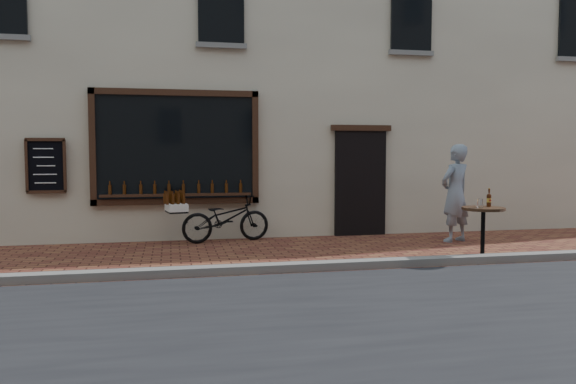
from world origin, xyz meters
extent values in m
plane|color=#5C281D|center=(0.00, 0.00, 0.00)|extent=(90.00, 90.00, 0.00)
cube|color=slate|center=(0.00, 0.20, 0.06)|extent=(90.00, 0.25, 0.12)
cube|color=beige|center=(0.00, 6.50, 5.00)|extent=(28.00, 6.00, 10.00)
cube|color=black|center=(-1.90, 3.45, 1.85)|extent=(3.00, 0.06, 2.00)
cube|color=black|center=(-1.90, 3.43, 2.91)|extent=(3.24, 0.10, 0.12)
cube|color=black|center=(-1.90, 3.43, 0.79)|extent=(3.24, 0.10, 0.12)
cube|color=black|center=(-3.46, 3.43, 1.85)|extent=(0.12, 0.10, 2.24)
cube|color=black|center=(-0.34, 3.43, 1.85)|extent=(0.12, 0.10, 2.24)
cube|color=black|center=(-1.90, 3.38, 0.92)|extent=(2.90, 0.16, 0.05)
cube|color=black|center=(1.90, 3.46, 1.10)|extent=(1.10, 0.10, 2.20)
cube|color=black|center=(1.90, 3.43, 2.26)|extent=(1.30, 0.10, 0.12)
cube|color=black|center=(-4.30, 3.44, 1.50)|extent=(0.62, 0.04, 0.92)
cylinder|color=#3D1C07|center=(-3.15, 3.38, 1.04)|extent=(0.06, 0.06, 0.19)
cylinder|color=#3D1C07|center=(-2.87, 3.38, 1.04)|extent=(0.06, 0.06, 0.19)
cylinder|color=#3D1C07|center=(-2.59, 3.38, 1.04)|extent=(0.06, 0.06, 0.19)
cylinder|color=#3D1C07|center=(-2.32, 3.38, 1.04)|extent=(0.06, 0.06, 0.19)
cylinder|color=#3D1C07|center=(-2.04, 3.38, 1.04)|extent=(0.06, 0.06, 0.19)
cylinder|color=#3D1C07|center=(-1.76, 3.38, 1.04)|extent=(0.06, 0.06, 0.19)
cylinder|color=#3D1C07|center=(-1.48, 3.38, 1.04)|extent=(0.06, 0.06, 0.19)
cylinder|color=#3D1C07|center=(-1.21, 3.38, 1.04)|extent=(0.06, 0.06, 0.19)
cylinder|color=#3D1C07|center=(-0.93, 3.38, 1.04)|extent=(0.06, 0.06, 0.19)
cylinder|color=#3D1C07|center=(-0.65, 3.38, 1.04)|extent=(0.06, 0.06, 0.19)
cube|color=black|center=(-1.00, 3.46, 4.60)|extent=(0.90, 0.06, 1.40)
cube|color=black|center=(3.00, 3.46, 4.60)|extent=(0.90, 0.06, 1.40)
imported|color=black|center=(-0.97, 3.15, 0.46)|extent=(1.83, 0.94, 0.92)
cube|color=black|center=(-1.92, 2.96, 0.63)|extent=(0.43, 0.55, 0.03)
cube|color=white|center=(-1.92, 2.96, 0.72)|extent=(0.44, 0.57, 0.14)
cylinder|color=#3D1C07|center=(-1.78, 2.80, 0.89)|extent=(0.06, 0.06, 0.19)
cylinder|color=#3D1C07|center=(-1.88, 2.78, 0.89)|extent=(0.06, 0.06, 0.19)
cylinder|color=#3D1C07|center=(-1.98, 2.76, 0.89)|extent=(0.06, 0.06, 0.19)
cylinder|color=#3D1C07|center=(-2.08, 2.74, 0.89)|extent=(0.06, 0.06, 0.19)
cylinder|color=#3D1C07|center=(-1.81, 2.92, 0.89)|extent=(0.06, 0.06, 0.19)
cylinder|color=#3D1C07|center=(-1.91, 2.90, 0.89)|extent=(0.06, 0.06, 0.19)
cylinder|color=#3D1C07|center=(-2.01, 2.88, 0.89)|extent=(0.06, 0.06, 0.19)
cylinder|color=#3D1C07|center=(-2.11, 2.86, 0.89)|extent=(0.06, 0.06, 0.19)
cylinder|color=#3D1C07|center=(-1.83, 3.04, 0.89)|extent=(0.06, 0.06, 0.19)
cylinder|color=#3D1C07|center=(-1.93, 3.02, 0.89)|extent=(0.06, 0.06, 0.19)
cylinder|color=#3D1C07|center=(-2.03, 3.00, 0.89)|extent=(0.06, 0.06, 0.19)
cylinder|color=#3D1C07|center=(-2.13, 2.98, 0.89)|extent=(0.06, 0.06, 0.19)
cylinder|color=#3D1C07|center=(-1.85, 3.16, 0.89)|extent=(0.06, 0.06, 0.19)
cylinder|color=black|center=(2.90, 0.35, 0.02)|extent=(0.50, 0.50, 0.03)
cylinder|color=black|center=(2.90, 0.35, 0.43)|extent=(0.07, 0.07, 0.79)
cylinder|color=black|center=(2.90, 0.35, 0.85)|extent=(0.68, 0.68, 0.05)
cylinder|color=gold|center=(3.04, 0.42, 0.97)|extent=(0.07, 0.07, 0.07)
cylinder|color=white|center=(2.79, 0.27, 0.94)|extent=(0.09, 0.09, 0.15)
imported|color=gray|center=(3.44, 2.25, 0.95)|extent=(0.82, 0.69, 1.91)
camera|label=1|loc=(-2.02, -7.78, 1.74)|focal=35.00mm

